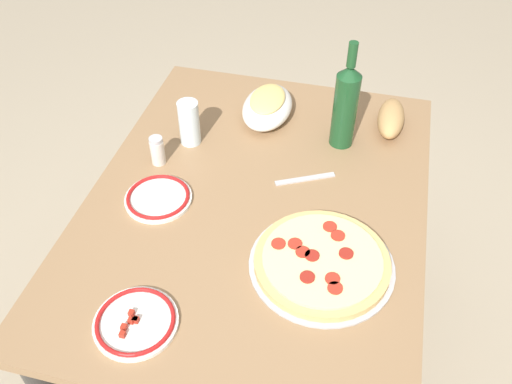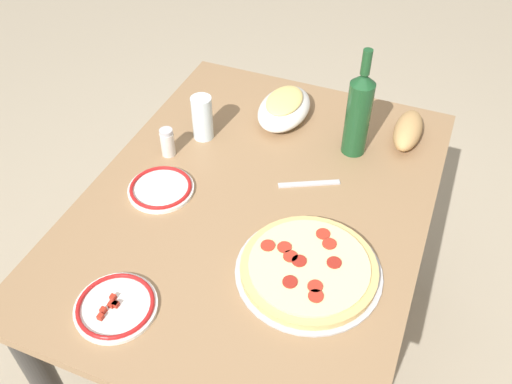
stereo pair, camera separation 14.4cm
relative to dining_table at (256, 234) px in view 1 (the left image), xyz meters
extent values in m
plane|color=tan|center=(0.00, 0.00, -0.62)|extent=(8.00, 8.00, 0.00)
cube|color=#93704C|center=(0.00, 0.00, 0.12)|extent=(1.17, 0.89, 0.03)
cylinder|color=#33302D|center=(-0.53, -0.38, -0.26)|extent=(0.07, 0.07, 0.73)
cylinder|color=#33302D|center=(-0.53, 0.38, -0.26)|extent=(0.07, 0.07, 0.73)
cylinder|color=#B7B7BC|center=(0.18, 0.20, 0.14)|extent=(0.35, 0.35, 0.01)
cylinder|color=#DBB26B|center=(0.18, 0.20, 0.15)|extent=(0.32, 0.32, 0.02)
cylinder|color=beige|center=(0.18, 0.20, 0.16)|extent=(0.28, 0.28, 0.01)
cylinder|color=#B22D1E|center=(0.26, 0.24, 0.17)|extent=(0.03, 0.03, 0.00)
cylinder|color=#B22D1E|center=(0.16, 0.10, 0.17)|extent=(0.03, 0.03, 0.00)
cylinder|color=#B22D1E|center=(0.10, 0.23, 0.17)|extent=(0.03, 0.03, 0.00)
cylinder|color=#B22D1E|center=(0.17, 0.16, 0.17)|extent=(0.03, 0.03, 0.00)
cylinder|color=maroon|center=(0.18, 0.18, 0.17)|extent=(0.03, 0.03, 0.00)
cylinder|color=#B22D1E|center=(0.08, 0.21, 0.17)|extent=(0.03, 0.03, 0.00)
cylinder|color=maroon|center=(0.24, 0.18, 0.17)|extent=(0.03, 0.03, 0.00)
cylinder|color=maroon|center=(0.15, 0.26, 0.17)|extent=(0.03, 0.03, 0.00)
cylinder|color=#B22D1E|center=(0.15, 0.13, 0.17)|extent=(0.03, 0.03, 0.00)
cylinder|color=#B22D1E|center=(0.23, 0.24, 0.17)|extent=(0.03, 0.03, 0.00)
ellipsoid|color=white|center=(-0.37, -0.06, 0.17)|extent=(0.24, 0.15, 0.07)
ellipsoid|color=#AD2819|center=(-0.37, -0.06, 0.18)|extent=(0.20, 0.12, 0.03)
ellipsoid|color=#EACC75|center=(-0.37, -0.06, 0.20)|extent=(0.17, 0.10, 0.02)
cylinder|color=#194723|center=(-0.30, 0.18, 0.25)|extent=(0.07, 0.07, 0.23)
cone|color=#194723|center=(-0.30, 0.18, 0.38)|extent=(0.07, 0.07, 0.03)
cylinder|color=#194723|center=(-0.30, 0.18, 0.43)|extent=(0.03, 0.03, 0.07)
cylinder|color=silver|center=(-0.19, -0.25, 0.20)|extent=(0.06, 0.06, 0.14)
cylinder|color=white|center=(0.43, -0.16, 0.14)|extent=(0.18, 0.18, 0.01)
torus|color=red|center=(0.43, -0.16, 0.15)|extent=(0.17, 0.17, 0.01)
cube|color=#AD2819|center=(0.45, -0.17, 0.15)|extent=(0.01, 0.01, 0.01)
cube|color=#AD2819|center=(0.43, -0.17, 0.15)|extent=(0.01, 0.01, 0.01)
cube|color=#AD2819|center=(0.43, -0.16, 0.15)|extent=(0.01, 0.01, 0.01)
cube|color=#AD2819|center=(0.47, -0.17, 0.15)|extent=(0.01, 0.01, 0.01)
cube|color=#AD2819|center=(0.42, -0.17, 0.15)|extent=(0.01, 0.01, 0.01)
cube|color=#AD2819|center=(0.43, -0.16, 0.15)|extent=(0.01, 0.01, 0.01)
cylinder|color=white|center=(0.06, -0.25, 0.14)|extent=(0.18, 0.18, 0.01)
torus|color=red|center=(0.06, -0.25, 0.15)|extent=(0.17, 0.17, 0.01)
ellipsoid|color=tan|center=(-0.41, 0.32, 0.17)|extent=(0.19, 0.08, 0.07)
cylinder|color=silver|center=(-0.08, -0.31, 0.17)|extent=(0.04, 0.04, 0.07)
cylinder|color=#B7B7BC|center=(-0.08, -0.31, 0.22)|extent=(0.04, 0.04, 0.01)
cube|color=#B7B7BC|center=(-0.11, 0.11, 0.14)|extent=(0.09, 0.16, 0.00)
camera|label=1|loc=(1.00, 0.25, 1.16)|focal=38.54mm
camera|label=2|loc=(0.96, 0.39, 1.16)|focal=38.54mm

